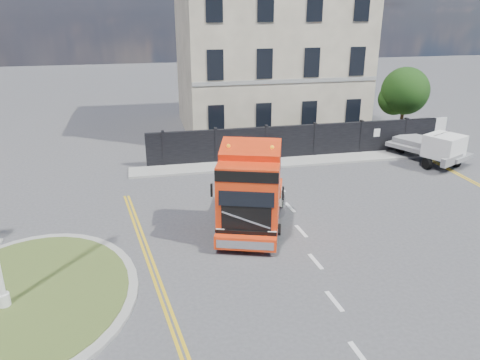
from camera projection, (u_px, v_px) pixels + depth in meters
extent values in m
plane|color=#424244|center=(228.00, 234.00, 18.88)|extent=(120.00, 120.00, 0.00)
cylinder|color=gray|center=(29.00, 296.00, 14.74)|extent=(6.80, 6.80, 0.12)
cylinder|color=#415522|center=(28.00, 294.00, 14.71)|extent=(6.20, 6.20, 0.05)
cube|color=black|center=(299.00, 141.00, 27.95)|extent=(18.00, 0.25, 2.00)
cube|color=silver|center=(426.00, 134.00, 29.62)|extent=(2.60, 0.12, 2.00)
cube|color=beige|center=(267.00, 52.00, 33.22)|extent=(12.00, 10.00, 11.00)
cylinder|color=#382619|center=(402.00, 120.00, 32.30)|extent=(0.24, 0.24, 2.40)
sphere|color=black|center=(405.00, 91.00, 31.59)|extent=(3.20, 3.20, 3.20)
sphere|color=black|center=(394.00, 99.00, 32.07)|extent=(2.20, 2.20, 2.20)
cube|color=gray|center=(303.00, 161.00, 27.46)|extent=(20.00, 1.60, 0.12)
cube|color=black|center=(253.00, 205.00, 19.89)|extent=(3.96, 6.19, 0.41)
cube|color=red|center=(249.00, 191.00, 17.95)|extent=(2.93, 2.99, 2.57)
cube|color=red|center=(252.00, 157.00, 18.47)|extent=(2.43, 1.51, 1.28)
cube|color=black|center=(246.00, 194.00, 16.73)|extent=(1.93, 0.69, 0.96)
cube|color=red|center=(245.00, 243.00, 17.10)|extent=(2.27, 1.03, 0.50)
cylinder|color=black|center=(222.00, 233.00, 17.89)|extent=(0.58, 1.00, 0.95)
cylinder|color=gray|center=(222.00, 233.00, 17.89)|extent=(0.48, 0.60, 0.52)
cylinder|color=black|center=(273.00, 236.00, 17.69)|extent=(0.58, 1.00, 0.95)
cylinder|color=gray|center=(273.00, 236.00, 17.69)|extent=(0.48, 0.60, 0.52)
cylinder|color=black|center=(232.00, 200.00, 20.92)|extent=(0.58, 1.00, 0.95)
cylinder|color=gray|center=(232.00, 200.00, 20.92)|extent=(0.48, 0.60, 0.52)
cylinder|color=black|center=(276.00, 202.00, 20.72)|extent=(0.58, 1.00, 0.95)
cylinder|color=gray|center=(276.00, 202.00, 20.72)|extent=(0.48, 0.60, 0.52)
cylinder|color=black|center=(235.00, 191.00, 21.94)|extent=(0.58, 1.00, 0.95)
cylinder|color=gray|center=(235.00, 191.00, 21.94)|extent=(0.48, 0.60, 0.52)
cylinder|color=black|center=(277.00, 193.00, 21.74)|extent=(0.58, 1.00, 0.95)
cylinder|color=gray|center=(277.00, 193.00, 21.74)|extent=(0.48, 0.60, 0.52)
cube|color=slate|center=(428.00, 149.00, 27.54)|extent=(3.69, 4.92, 0.24)
cube|color=white|center=(444.00, 146.00, 26.01)|extent=(2.40, 2.36, 1.25)
cylinder|color=black|center=(427.00, 163.00, 26.17)|extent=(0.24, 0.67, 0.67)
cylinder|color=black|center=(456.00, 161.00, 26.53)|extent=(0.24, 0.67, 0.67)
cylinder|color=black|center=(400.00, 149.00, 28.80)|extent=(0.24, 0.67, 0.67)
cylinder|color=black|center=(427.00, 147.00, 29.15)|extent=(0.24, 0.67, 0.67)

